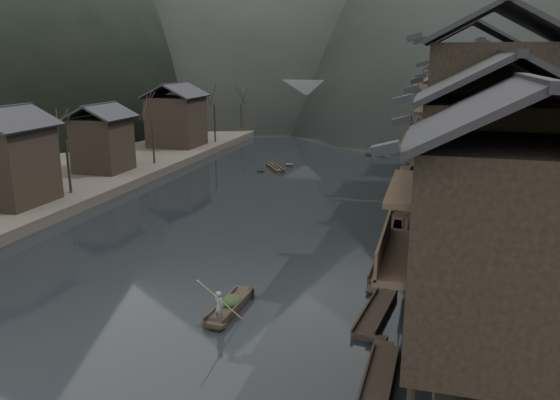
% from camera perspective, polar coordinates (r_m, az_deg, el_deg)
% --- Properties ---
extents(water, '(300.00, 300.00, 0.00)m').
position_cam_1_polar(water, '(33.83, -10.77, -8.66)').
color(water, black).
rests_on(water, ground).
extents(left_bank, '(40.00, 200.00, 1.20)m').
position_cam_1_polar(left_bank, '(84.62, -20.11, 5.35)').
color(left_bank, '#2D2823').
rests_on(left_bank, ground).
extents(stilt_houses, '(9.00, 67.60, 16.76)m').
position_cam_1_polar(stilt_houses, '(47.40, 19.63, 8.95)').
color(stilt_houses, black).
rests_on(stilt_houses, ground).
extents(left_houses, '(8.10, 53.20, 8.73)m').
position_cam_1_polar(left_houses, '(59.54, -20.24, 6.57)').
color(left_houses, black).
rests_on(left_houses, left_bank).
extents(bare_trees, '(3.88, 71.04, 7.76)m').
position_cam_1_polar(bare_trees, '(64.09, -13.65, 8.25)').
color(bare_trees, black).
rests_on(bare_trees, left_bank).
extents(moored_sampans, '(2.78, 68.25, 0.47)m').
position_cam_1_polar(moored_sampans, '(54.04, 12.96, 0.43)').
color(moored_sampans, black).
rests_on(moored_sampans, water).
extents(midriver_boats, '(13.72, 38.77, 0.45)m').
position_cam_1_polar(midriver_boats, '(83.08, 7.61, 5.69)').
color(midriver_boats, black).
rests_on(midriver_boats, water).
extents(stone_bridge, '(40.00, 6.00, 9.00)m').
position_cam_1_polar(stone_bridge, '(100.92, 7.78, 10.11)').
color(stone_bridge, '#4C4C4F').
rests_on(stone_bridge, ground).
extents(hero_sampan, '(1.29, 5.02, 0.44)m').
position_cam_1_polar(hero_sampan, '(30.19, -5.24, -11.03)').
color(hero_sampan, black).
rests_on(hero_sampan, water).
extents(cargo_heap, '(1.10, 1.44, 0.66)m').
position_cam_1_polar(cargo_heap, '(30.15, -5.12, -9.89)').
color(cargo_heap, black).
rests_on(cargo_heap, hero_sampan).
extents(boatman, '(0.72, 0.60, 1.67)m').
position_cam_1_polar(boatman, '(28.24, -6.39, -10.58)').
color(boatman, '#5C5C5F').
rests_on(boatman, hero_sampan).
extents(bamboo_pole, '(1.65, 2.50, 3.27)m').
position_cam_1_polar(bamboo_pole, '(27.20, -6.15, -5.94)').
color(bamboo_pole, '#8C7A51').
rests_on(bamboo_pole, boatman).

